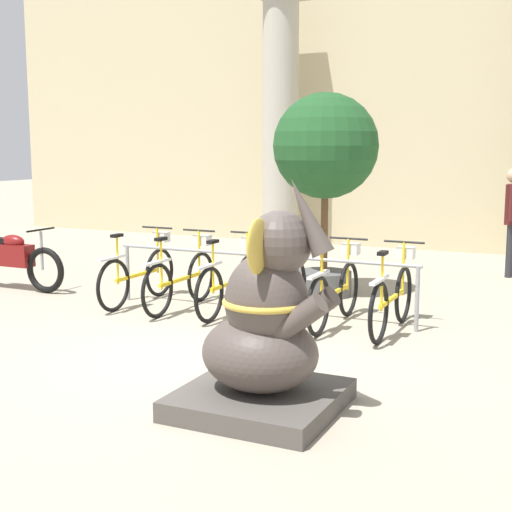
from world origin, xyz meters
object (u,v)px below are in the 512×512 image
at_px(bicycle_2, 231,281).
at_px(bicycle_4, 335,291).
at_px(person_pedestrian, 512,212).
at_px(bicycle_1, 182,278).
at_px(bicycle_0, 139,273).
at_px(motorcycle, 9,259).
at_px(bicycle_3, 279,287).
at_px(bicycle_5, 393,297).
at_px(elephant_statue, 265,333).
at_px(potted_tree, 325,155).

height_order(bicycle_2, bicycle_4, same).
height_order(bicycle_2, person_pedestrian, person_pedestrian).
bearing_deg(bicycle_1, bicycle_0, 176.26).
relative_size(bicycle_4, motorcycle, 0.86).
bearing_deg(person_pedestrian, bicycle_0, -135.27).
bearing_deg(bicycle_2, bicycle_3, -5.73).
relative_size(bicycle_0, bicycle_3, 1.00).
height_order(bicycle_0, bicycle_5, same).
xyz_separation_m(bicycle_1, bicycle_5, (2.76, 0.02, 0.00)).
bearing_deg(person_pedestrian, bicycle_2, -124.38).
height_order(bicycle_2, bicycle_3, same).
height_order(bicycle_3, bicycle_5, same).
distance_m(bicycle_5, motorcycle, 5.73).
distance_m(bicycle_3, person_pedestrian, 4.84).
xyz_separation_m(bicycle_1, bicycle_4, (2.07, 0.05, 0.00)).
distance_m(bicycle_3, bicycle_4, 0.69).
relative_size(bicycle_4, bicycle_5, 1.00).
bearing_deg(elephant_statue, bicycle_5, 84.55).
distance_m(bicycle_3, potted_tree, 2.25).
xyz_separation_m(bicycle_2, bicycle_3, (0.69, -0.07, 0.00)).
bearing_deg(bicycle_4, potted_tree, 114.68).
distance_m(bicycle_2, bicycle_4, 1.38).
distance_m(bicycle_4, elephant_statue, 2.91).
height_order(bicycle_1, elephant_statue, elephant_statue).
height_order(bicycle_0, bicycle_1, same).
distance_m(bicycle_2, bicycle_5, 2.07).
bearing_deg(bicycle_1, bicycle_5, 0.41).
relative_size(motorcycle, potted_tree, 0.72).
xyz_separation_m(motorcycle, potted_tree, (4.32, 1.59, 1.52)).
bearing_deg(bicycle_2, bicycle_0, -179.44).
xyz_separation_m(bicycle_1, elephant_statue, (2.49, -2.83, 0.23)).
height_order(motorcycle, person_pedestrian, person_pedestrian).
bearing_deg(motorcycle, potted_tree, 20.19).
height_order(bicycle_1, bicycle_3, same).
xyz_separation_m(bicycle_1, bicycle_2, (0.69, 0.06, 0.00)).
relative_size(bicycle_1, person_pedestrian, 1.00).
bearing_deg(bicycle_3, bicycle_0, 178.46).
distance_m(bicycle_1, bicycle_2, 0.69).
bearing_deg(bicycle_2, elephant_statue, -58.00).
height_order(bicycle_4, bicycle_5, same).
relative_size(bicycle_5, elephant_statue, 0.93).
xyz_separation_m(bicycle_0, bicycle_5, (3.46, -0.03, 0.00)).
relative_size(bicycle_0, person_pedestrian, 1.00).
bearing_deg(bicycle_2, potted_tree, 66.60).
distance_m(elephant_statue, potted_tree, 4.76).
xyz_separation_m(bicycle_3, motorcycle, (-4.34, 0.02, 0.05)).
xyz_separation_m(bicycle_4, potted_tree, (-0.71, 1.55, 1.56)).
bearing_deg(bicycle_5, bicycle_4, 177.83).
relative_size(bicycle_1, motorcycle, 0.86).
distance_m(bicycle_4, motorcycle, 5.04).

